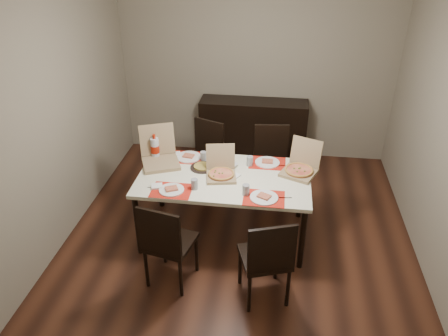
{
  "coord_description": "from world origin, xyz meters",
  "views": [
    {
      "loc": [
        0.36,
        -3.93,
        3.11
      ],
      "look_at": [
        -0.17,
        -0.03,
        0.85
      ],
      "focal_mm": 35.0,
      "sensor_mm": 36.0,
      "label": 1
    }
  ],
  "objects": [
    {
      "name": "setting_far_right",
      "position": [
        0.22,
        0.29,
        0.77
      ],
      "size": [
        0.51,
        0.3,
        0.11
      ],
      "color": "red",
      "rests_on": "dining_table"
    },
    {
      "name": "setting_far_left",
      "position": [
        -0.6,
        0.31,
        0.77
      ],
      "size": [
        0.48,
        0.3,
        0.11
      ],
      "color": "red",
      "rests_on": "dining_table"
    },
    {
      "name": "room_walls",
      "position": [
        0.0,
        0.43,
        1.73
      ],
      "size": [
        3.84,
        4.02,
        2.62
      ],
      "color": "gray",
      "rests_on": "ground"
    },
    {
      "name": "faina_plate",
      "position": [
        -0.43,
        0.11,
        0.76
      ],
      "size": [
        0.26,
        0.26,
        0.03
      ],
      "color": "black",
      "rests_on": "dining_table"
    },
    {
      "name": "setting_near_left",
      "position": [
        -0.62,
        -0.36,
        0.77
      ],
      "size": [
        0.51,
        0.3,
        0.11
      ],
      "color": "red",
      "rests_on": "dining_table"
    },
    {
      "name": "chair_near_right",
      "position": [
        0.34,
        -0.97,
        0.51
      ],
      "size": [
        0.53,
        0.53,
        0.93
      ],
      "color": "black",
      "rests_on": "ground"
    },
    {
      "name": "sideboard",
      "position": [
        0.0,
        1.78,
        0.45
      ],
      "size": [
        1.5,
        0.4,
        0.9
      ],
      "primitive_type": "cube",
      "color": "black",
      "rests_on": "ground"
    },
    {
      "name": "ground",
      "position": [
        0.0,
        0.0,
        -0.01
      ],
      "size": [
        3.8,
        4.0,
        0.02
      ],
      "primitive_type": "cube",
      "color": "#462315",
      "rests_on": "ground"
    },
    {
      "name": "pizza_box_center",
      "position": [
        -0.21,
        -0.03,
        0.8
      ],
      "size": [
        0.36,
        0.39,
        0.3
      ],
      "color": "#927854",
      "rests_on": "dining_table"
    },
    {
      "name": "soda_bottle",
      "position": [
        -0.99,
        0.26,
        0.87
      ],
      "size": [
        0.1,
        0.1,
        0.3
      ],
      "color": "silver",
      "rests_on": "dining_table"
    },
    {
      "name": "chair_far_right",
      "position": [
        0.3,
        0.83,
        0.51
      ],
      "size": [
        0.47,
        0.47,
        0.93
      ],
      "color": "black",
      "rests_on": "ground"
    },
    {
      "name": "chair_far_left",
      "position": [
        -0.54,
        0.87,
        0.51
      ],
      "size": [
        0.55,
        0.55,
        0.93
      ],
      "color": "black",
      "rests_on": "ground"
    },
    {
      "name": "chair_near_left",
      "position": [
        -0.6,
        -0.88,
        0.51
      ],
      "size": [
        0.5,
        0.5,
        0.93
      ],
      "color": "black",
      "rests_on": "ground"
    },
    {
      "name": "dip_bowl",
      "position": [
        -0.11,
        0.19,
        0.76
      ],
      "size": [
        0.15,
        0.15,
        0.03
      ],
      "primitive_type": "imported",
      "rotation": [
        0.0,
        0.0,
        -0.33
      ],
      "color": "white",
      "rests_on": "dining_table"
    },
    {
      "name": "napkin_loose",
      "position": [
        -0.07,
        -0.03,
        0.76
      ],
      "size": [
        0.16,
        0.16,
        0.02
      ],
      "primitive_type": "cube",
      "rotation": [
        0.0,
        0.0,
        1.02
      ],
      "color": "white",
      "rests_on": "dining_table"
    },
    {
      "name": "pizza_box_left",
      "position": [
        -0.91,
        0.16,
        0.81
      ],
      "size": [
        0.52,
        0.54,
        0.39
      ],
      "color": "#927854",
      "rests_on": "dining_table"
    },
    {
      "name": "pizza_box_right",
      "position": [
        0.62,
        0.15,
        0.8
      ],
      "size": [
        0.45,
        0.47,
        0.34
      ],
      "color": "#927854",
      "rests_on": "dining_table"
    },
    {
      "name": "dining_table",
      "position": [
        -0.17,
        -0.03,
        0.68
      ],
      "size": [
        1.8,
        1.0,
        0.75
      ],
      "color": "#EEEAC8",
      "rests_on": "ground"
    },
    {
      "name": "setting_near_right",
      "position": [
        0.22,
        -0.38,
        0.77
      ],
      "size": [
        0.49,
        0.3,
        0.11
      ],
      "color": "red",
      "rests_on": "dining_table"
    }
  ]
}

